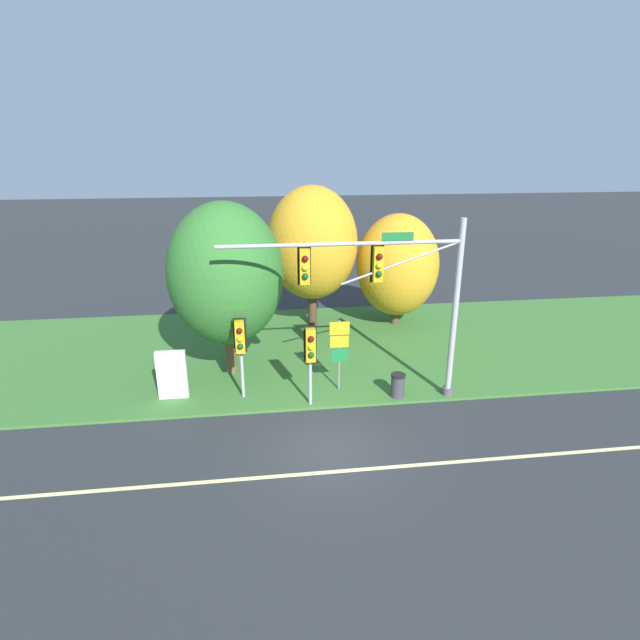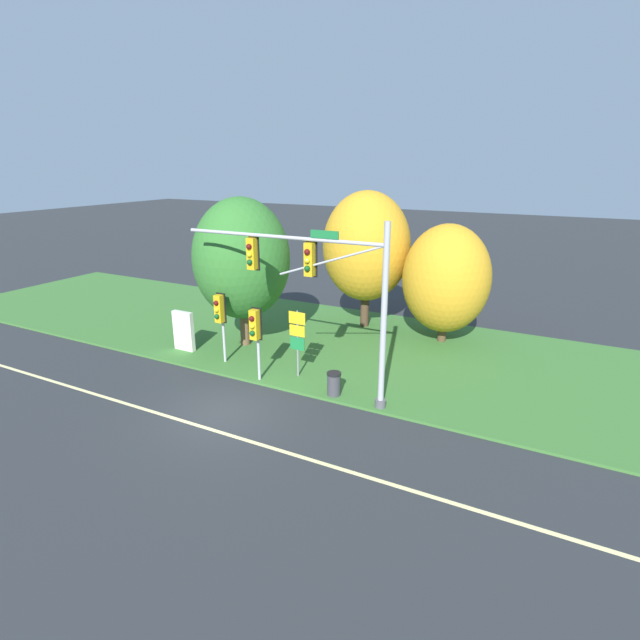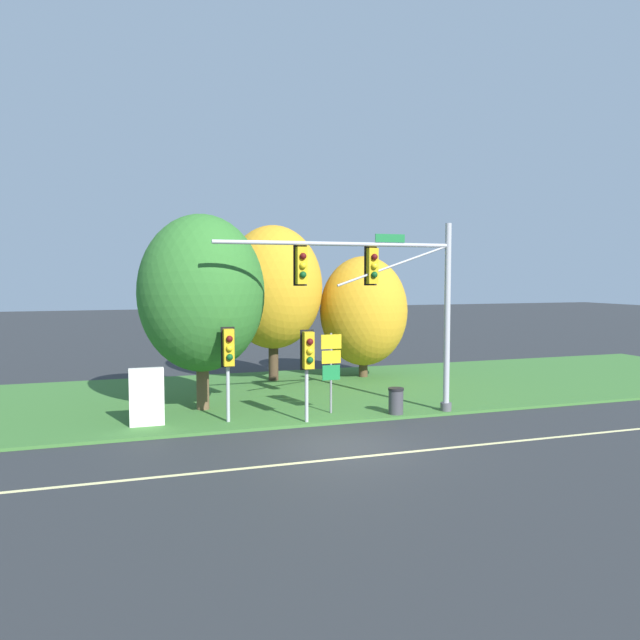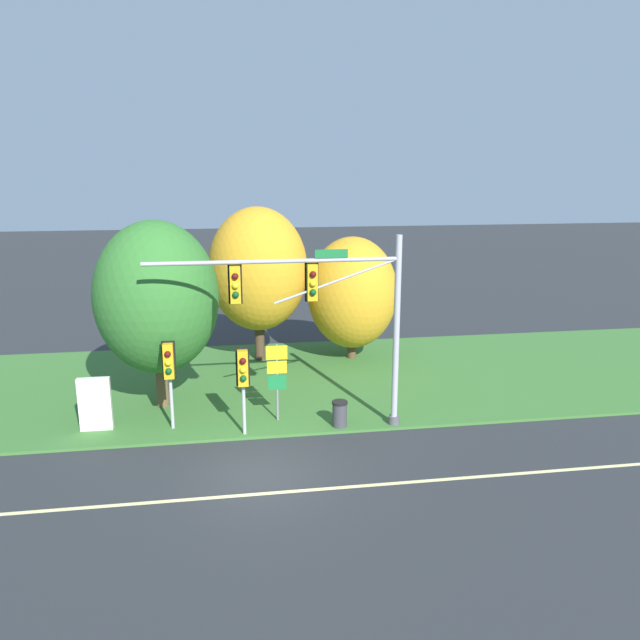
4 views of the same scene
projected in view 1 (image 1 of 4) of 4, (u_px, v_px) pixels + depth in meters
ground_plane at (330, 449)px, 15.99m from camera, size 160.00×160.00×0.00m
lane_stripe at (336, 472)px, 14.87m from camera, size 36.00×0.16×0.01m
grass_verge at (305, 348)px, 23.68m from camera, size 48.00×11.50×0.10m
traffic_signal_mast at (392, 285)px, 17.43m from camera, size 8.60×0.49×6.75m
pedestrian_signal_near_kerb at (240, 342)px, 18.14m from camera, size 0.46×0.55×3.19m
pedestrian_signal_further_along at (311, 350)px, 17.63m from camera, size 0.46×0.55×3.11m
route_sign_post at (339, 347)px, 19.04m from camera, size 0.76×0.08×2.86m
tree_nearest_road at (226, 275)px, 19.70m from camera, size 4.56×4.56×7.11m
tree_left_of_mast at (312, 243)px, 25.20m from camera, size 4.59×4.59×7.23m
tree_behind_signpost at (398, 265)px, 25.72m from camera, size 4.22×4.22×5.83m
info_kiosk at (172, 375)px, 18.70m from camera, size 1.10×0.24×1.90m
trash_bin at (398, 385)px, 18.92m from camera, size 0.56×0.56×0.93m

